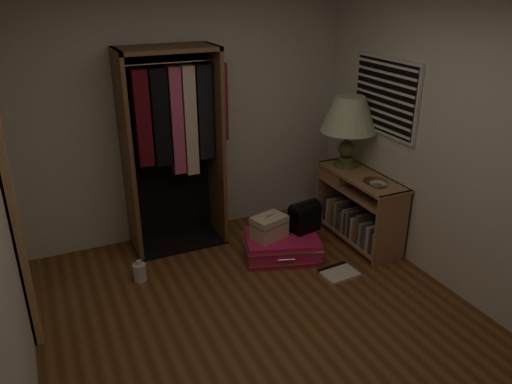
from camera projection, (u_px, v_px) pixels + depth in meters
The scene contains 13 objects.
ground at pixel (271, 331), 4.04m from camera, with size 4.00×4.00×0.00m, color brown.
room_walls at pixel (281, 152), 3.51m from camera, with size 3.52×4.02×2.60m.
console_bookshelf at pixel (357, 205), 5.34m from camera, with size 0.42×1.12×0.75m.
open_wardrobe at pixel (174, 133), 4.95m from camera, with size 1.04×0.50×2.05m.
floor_mirror at pixel (20, 226), 3.88m from camera, with size 0.06×0.80×1.70m.
pink_suitcase at pixel (282, 246), 5.08m from camera, with size 0.88×0.74×0.23m.
train_case at pixel (269, 227), 4.97m from camera, with size 0.39×0.32×0.25m.
black_bag at pixel (305, 216), 5.10m from camera, with size 0.33×0.24×0.32m.
table_lamp at pixel (349, 116), 5.21m from camera, with size 0.80×0.80×0.76m.
brass_tray at pixel (375, 181), 4.99m from camera, with size 0.31×0.31×0.01m.
ceramic_bowl at pixel (378, 185), 4.87m from camera, with size 0.15×0.15×0.04m, color #98B7A0.
white_jug at pixel (140, 272), 4.68m from camera, with size 0.13×0.13×0.21m.
floor_book at pixel (338, 272), 4.82m from camera, with size 0.35×0.29×0.03m.
Camera 1 is at (-1.48, -2.91, 2.63)m, focal length 35.00 mm.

